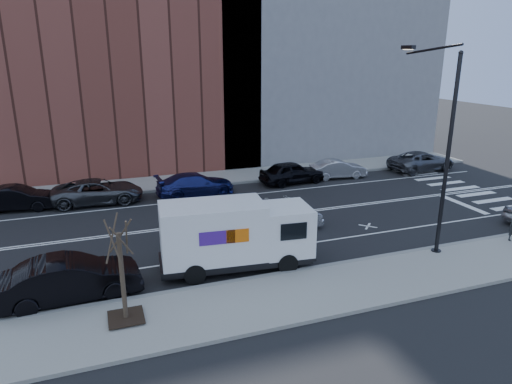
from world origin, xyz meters
TOP-DOWN VIEW (x-y plane):
  - ground at (0.00, 0.00)m, footprint 120.00×120.00m
  - sidewalk_near at (0.00, -8.80)m, footprint 44.00×3.60m
  - sidewalk_far at (0.00, 8.80)m, footprint 44.00×3.60m
  - curb_near at (0.00, -7.00)m, footprint 44.00×0.25m
  - curb_far at (0.00, 7.00)m, footprint 44.00×0.25m
  - crosswalk at (16.00, 0.00)m, footprint 3.00×14.00m
  - road_markings at (0.00, 0.00)m, footprint 40.00×8.60m
  - bldg_brick at (-8.00, 15.60)m, footprint 26.00×10.00m
  - bldg_concrete at (12.00, 15.60)m, footprint 20.00×10.00m
  - streetlight at (7.00, -6.91)m, footprint 0.44×4.02m
  - street_tree at (-7.00, -8.40)m, footprint 1.20×1.20m
  - fedex_van at (-2.19, -5.60)m, footprint 6.72×2.85m
  - far_parked_b at (-12.08, 6.04)m, footprint 4.57×2.08m
  - far_parked_c at (-7.54, 5.81)m, footprint 5.50×2.72m
  - far_parked_d at (-1.51, 5.38)m, footprint 5.21×2.40m
  - far_parked_e at (5.60, 5.87)m, footprint 4.84×2.32m
  - far_parked_f at (9.43, 6.05)m, footprint 4.26×1.84m
  - far_parked_g at (16.80, 5.85)m, footprint 5.63×2.97m
  - driving_sedan at (1.22, -2.35)m, footprint 4.70×2.10m
  - near_parked_rear_a at (-8.77, -6.04)m, footprint 5.19×2.11m

SIDE VIEW (x-z plane):
  - ground at x=0.00m, z-range 0.00..0.00m
  - crosswalk at x=16.00m, z-range 0.00..0.01m
  - road_markings at x=0.00m, z-range 0.00..0.01m
  - sidewalk_near at x=0.00m, z-range 0.00..0.15m
  - sidewalk_far at x=0.00m, z-range 0.00..0.15m
  - curb_near at x=0.00m, z-range 0.00..0.17m
  - curb_far at x=0.00m, z-range 0.00..0.17m
  - far_parked_f at x=9.43m, z-range 0.00..1.37m
  - far_parked_b at x=-12.08m, z-range 0.00..1.45m
  - far_parked_d at x=-1.51m, z-range 0.00..1.47m
  - driving_sedan at x=1.22m, z-range 0.00..1.50m
  - far_parked_c at x=-7.54m, z-range 0.00..1.50m
  - far_parked_g at x=16.80m, z-range 0.00..1.51m
  - far_parked_e at x=5.60m, z-range 0.00..1.59m
  - near_parked_rear_a at x=-8.77m, z-range 0.00..1.68m
  - street_tree at x=-7.00m, z-range -0.42..3.33m
  - fedex_van at x=-2.19m, z-range 0.07..3.06m
  - streetlight at x=7.00m, z-range 0.41..9.75m
  - bldg_brick at x=-8.00m, z-range 0.00..22.00m
  - bldg_concrete at x=12.00m, z-range 0.00..26.00m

